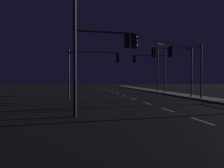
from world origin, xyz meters
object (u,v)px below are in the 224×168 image
object	(u,v)px
traffic_light_overhead_east	(151,65)
traffic_light_mid_left	(104,52)
traffic_light_mid_right	(93,63)
traffic_light_near_left	(187,60)
street_lamp_corner	(71,25)
traffic_light_near_right	(100,52)
street_lamp_mid_block	(158,62)
traffic_light_far_right	(174,61)

from	to	relation	value
traffic_light_overhead_east	traffic_light_mid_left	bearing A→B (deg)	-119.97
traffic_light_mid_right	traffic_light_overhead_east	bearing A→B (deg)	35.24
traffic_light_near_left	street_lamp_corner	bearing A→B (deg)	-144.78
traffic_light_near_right	traffic_light_mid_left	distance (m)	1.17
traffic_light_mid_left	street_lamp_mid_block	bearing A→B (deg)	58.76
traffic_light_overhead_east	street_lamp_mid_block	size ratio (longest dim) A/B	0.72
traffic_light_overhead_east	traffic_light_mid_left	distance (m)	16.64
traffic_light_near_right	traffic_light_far_right	size ratio (longest dim) A/B	1.07
street_lamp_mid_block	street_lamp_corner	size ratio (longest dim) A/B	0.87
traffic_light_near_left	traffic_light_near_right	xyz separation A→B (m)	(-8.69, -4.18, 0.15)
traffic_light_near_right	street_lamp_mid_block	bearing A→B (deg)	56.72
street_lamp_corner	traffic_light_mid_left	bearing A→B (deg)	46.39
traffic_light_near_left	street_lamp_corner	size ratio (longest dim) A/B	0.62
traffic_light_near_right	street_lamp_corner	bearing A→B (deg)	-120.54
traffic_light_mid_right	traffic_light_near_left	bearing A→B (deg)	-21.43
traffic_light_overhead_east	traffic_light_mid_right	size ratio (longest dim) A/B	0.98
traffic_light_mid_left	traffic_light_far_right	size ratio (longest dim) A/B	1.03
traffic_light_near_left	street_lamp_mid_block	world-z (taller)	street_lamp_mid_block
traffic_light_near_right	traffic_light_near_left	bearing A→B (deg)	25.71
traffic_light_near_right	street_lamp_corner	world-z (taller)	street_lamp_corner
traffic_light_near_left	street_lamp_corner	world-z (taller)	street_lamp_corner
traffic_light_near_right	traffic_light_overhead_east	xyz separation A→B (m)	(8.42, 13.25, -0.05)
traffic_light_far_right	street_lamp_corner	bearing A→B (deg)	-138.34
street_lamp_corner	traffic_light_mid_right	bearing A→B (deg)	78.33
traffic_light_mid_left	street_lamp_corner	bearing A→B (deg)	-133.61
traffic_light_mid_left	traffic_light_mid_right	world-z (taller)	traffic_light_mid_left
traffic_light_near_left	traffic_light_mid_left	world-z (taller)	traffic_light_mid_left
traffic_light_near_right	traffic_light_far_right	world-z (taller)	traffic_light_near_right
traffic_light_mid_right	street_lamp_mid_block	world-z (taller)	street_lamp_mid_block
traffic_light_far_right	traffic_light_mid_left	bearing A→B (deg)	-139.69
traffic_light_overhead_east	traffic_light_mid_right	bearing A→B (deg)	-144.76
traffic_light_far_right	traffic_light_mid_right	size ratio (longest dim) A/B	0.97
traffic_light_near_left	traffic_light_mid_right	xyz separation A→B (m)	(-8.43, 3.31, -0.16)
traffic_light_mid_left	traffic_light_near_right	bearing A→B (deg)	95.32
traffic_light_far_right	traffic_light_mid_right	xyz separation A→B (m)	(-7.89, 1.83, -0.24)
traffic_light_near_left	traffic_light_mid_right	distance (m)	9.05
traffic_light_mid_left	traffic_light_mid_right	bearing A→B (deg)	88.96
traffic_light_mid_right	street_lamp_mid_block	distance (m)	13.74
traffic_light_mid_left	traffic_light_far_right	distance (m)	10.55
street_lamp_corner	traffic_light_overhead_east	bearing A→B (deg)	57.95
street_lamp_mid_block	traffic_light_far_right	bearing A→B (deg)	-103.56
traffic_light_overhead_east	street_lamp_corner	size ratio (longest dim) A/B	0.63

